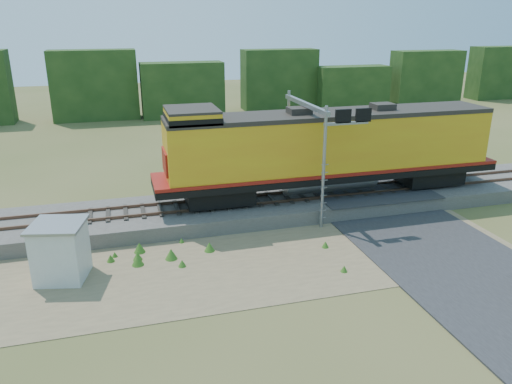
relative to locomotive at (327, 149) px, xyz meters
name	(u,v)px	position (x,y,z in m)	size (l,w,h in m)	color
ground	(292,260)	(-4.14, -6.00, -3.54)	(140.00, 140.00, 0.00)	#475123
ballast	(257,207)	(-4.14, 0.00, -3.14)	(70.00, 5.00, 0.80)	slate
rails	(257,199)	(-4.14, 0.00, -2.66)	(70.00, 1.54, 0.16)	brown
dirt_shoulder	(247,260)	(-6.14, -5.50, -3.52)	(26.00, 8.00, 0.03)	#8C7754
road	(416,235)	(2.86, -5.26, -3.45)	(7.00, 66.00, 0.86)	#38383A
tree_line_north	(181,88)	(-4.14, 32.00, -0.47)	(130.00, 3.00, 6.50)	#1C3814
weed_clumps	(217,269)	(-7.64, -5.90, -3.54)	(15.00, 6.20, 0.56)	#396C1F
locomotive	(327,149)	(0.00, 0.00, 0.00)	(20.26, 3.09, 5.23)	black
shed	(61,251)	(-14.12, -4.95, -2.26)	(2.56, 2.56, 2.53)	silver
signal_gantry	(315,128)	(-1.04, -0.64, 1.36)	(2.57, 6.20, 6.47)	gray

